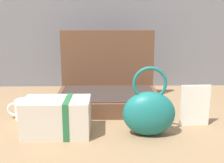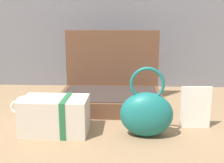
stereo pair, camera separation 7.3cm
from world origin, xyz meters
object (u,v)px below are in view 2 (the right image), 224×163
(open_suitcase, at_px, (111,90))
(info_card_left, at_px, (196,107))
(coffee_mug, at_px, (27,107))
(teal_pouch_handbag, at_px, (146,113))
(cream_toiletry_bag, at_px, (56,115))

(open_suitcase, relative_size, info_card_left, 2.89)
(info_card_left, bearing_deg, coffee_mug, 170.14)
(open_suitcase, bearing_deg, coffee_mug, -152.99)
(info_card_left, bearing_deg, teal_pouch_handbag, -158.65)
(open_suitcase, distance_m, coffee_mug, 0.38)
(coffee_mug, bearing_deg, info_card_left, -7.47)
(teal_pouch_handbag, xyz_separation_m, coffee_mug, (-0.48, 0.17, -0.04))
(open_suitcase, distance_m, info_card_left, 0.42)
(cream_toiletry_bag, bearing_deg, teal_pouch_handbag, -3.01)
(cream_toiletry_bag, bearing_deg, info_card_left, 7.39)
(open_suitcase, height_order, coffee_mug, open_suitcase)
(coffee_mug, height_order, info_card_left, info_card_left)
(teal_pouch_handbag, bearing_deg, info_card_left, 23.73)
(info_card_left, bearing_deg, open_suitcase, 138.98)
(teal_pouch_handbag, relative_size, info_card_left, 1.54)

